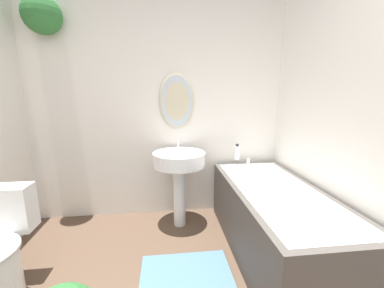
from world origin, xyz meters
TOP-DOWN VIEW (x-y plane):
  - wall_back at (-0.09, 2.37)m, footprint 2.80×0.34m
  - wall_right at (1.37, 1.18)m, footprint 0.06×2.47m
  - pedestal_sink at (0.19, 2.05)m, footprint 0.52×0.52m
  - bathtub at (0.96, 1.51)m, footprint 0.71×1.58m
  - shampoo_bottle at (0.83, 2.19)m, footprint 0.06×0.06m
  - bath_mat at (0.19, 1.35)m, footprint 0.68×0.41m

SIDE VIEW (x-z plane):
  - bath_mat at x=0.19m, z-range 0.00..0.02m
  - bathtub at x=0.96m, z-range -0.03..0.63m
  - pedestal_sink at x=0.19m, z-range 0.19..1.07m
  - shampoo_bottle at x=0.83m, z-range 0.64..0.81m
  - wall_right at x=1.37m, z-range 0.00..2.40m
  - wall_back at x=-0.09m, z-range 0.08..2.48m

